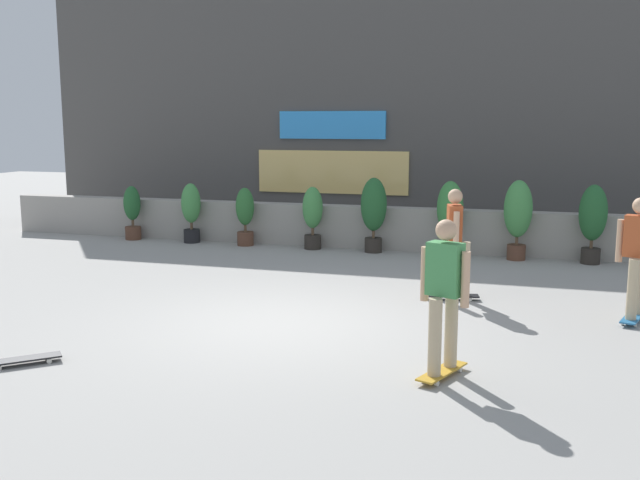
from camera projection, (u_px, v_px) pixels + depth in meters
ground_plane at (288, 323)px, 9.68m from camera, size 48.00×48.00×0.00m
planter_wall at (381, 228)px, 15.28m from camera, size 18.00×0.40×0.90m
building_backdrop at (415, 100)px, 18.60m from camera, size 20.00×2.08×6.50m
potted_plant_0 at (132, 211)px, 16.45m from camera, size 0.38×0.38×1.23m
potted_plant_1 at (191, 209)px, 16.01m from camera, size 0.43×0.43×1.33m
potted_plant_2 at (245, 214)px, 15.65m from camera, size 0.40×0.40×1.27m
potted_plant_3 at (313, 214)px, 15.20m from camera, size 0.43×0.43×1.33m
potted_plant_4 at (374, 209)px, 14.80m from camera, size 0.54×0.54×1.55m
potted_plant_5 at (450, 213)px, 14.35m from camera, size 0.52×0.52×1.52m
potted_plant_6 at (518, 213)px, 13.97m from camera, size 0.55×0.55×1.57m
potted_plant_7 at (593, 218)px, 13.59m from camera, size 0.52×0.52×1.52m
skater_far_left at (454, 239)px, 10.79m from camera, size 0.82×0.55×1.70m
skater_by_wall_right at (444, 291)px, 7.48m from camera, size 0.53×0.82×1.70m
skater_by_wall_left at (638, 254)px, 9.60m from camera, size 0.54×0.82×1.70m
skateboard_near_camera at (24, 359)px, 8.01m from camera, size 0.72×0.69×0.08m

